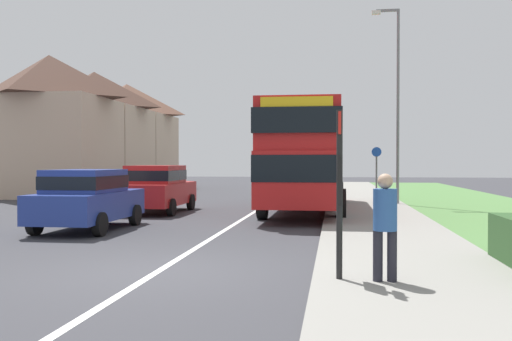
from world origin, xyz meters
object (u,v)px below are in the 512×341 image
at_px(parked_car_red, 157,187).
at_px(pedestrian_at_stop, 385,222).
at_px(street_lamp_mid, 396,94).
at_px(double_decker_bus, 306,154).
at_px(cycle_route_sign, 376,171).
at_px(parked_car_blue, 87,197).
at_px(bus_stop_sign, 339,182).

distance_m(parked_car_red, pedestrian_at_stop, 13.38).
relative_size(pedestrian_at_stop, street_lamp_mid, 0.20).
height_order(double_decker_bus, cycle_route_sign, double_decker_bus).
bearing_deg(double_decker_bus, street_lamp_mid, 40.68).
relative_size(double_decker_bus, cycle_route_sign, 4.21).
distance_m(pedestrian_at_stop, cycle_route_sign, 17.92).
bearing_deg(pedestrian_at_stop, parked_car_blue, 140.44).
bearing_deg(parked_car_blue, pedestrian_at_stop, -39.56).
relative_size(parked_car_blue, bus_stop_sign, 1.52).
bearing_deg(parked_car_blue, street_lamp_mid, 46.25).
relative_size(parked_car_blue, street_lamp_mid, 0.48).
xyz_separation_m(double_decker_bus, parked_car_blue, (-5.54, -6.44, -1.24)).
height_order(pedestrian_at_stop, street_lamp_mid, street_lamp_mid).
relative_size(parked_car_blue, parked_car_red, 0.94).
bearing_deg(parked_car_red, pedestrian_at_stop, -57.96).
bearing_deg(cycle_route_sign, street_lamp_mid, -75.85).
bearing_deg(bus_stop_sign, parked_car_blue, 138.30).
relative_size(bus_stop_sign, cycle_route_sign, 1.03).
height_order(parked_car_red, pedestrian_at_stop, parked_car_red).
height_order(bus_stop_sign, cycle_route_sign, bus_stop_sign).
height_order(pedestrian_at_stop, cycle_route_sign, cycle_route_sign).
relative_size(double_decker_bus, pedestrian_at_stop, 6.35).
distance_m(parked_car_blue, parked_car_red, 5.31).
bearing_deg(bus_stop_sign, street_lamp_mid, 81.13).
bearing_deg(cycle_route_sign, bus_stop_sign, -95.81).
distance_m(parked_car_blue, bus_stop_sign, 8.95).
bearing_deg(pedestrian_at_stop, parked_car_red, 122.04).
bearing_deg(parked_car_red, double_decker_bus, 12.01).
bearing_deg(double_decker_bus, parked_car_red, -167.99).
xyz_separation_m(pedestrian_at_stop, cycle_route_sign, (1.16, 17.87, 0.45)).
height_order(parked_car_red, cycle_route_sign, cycle_route_sign).
distance_m(parked_car_blue, cycle_route_sign, 14.57).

